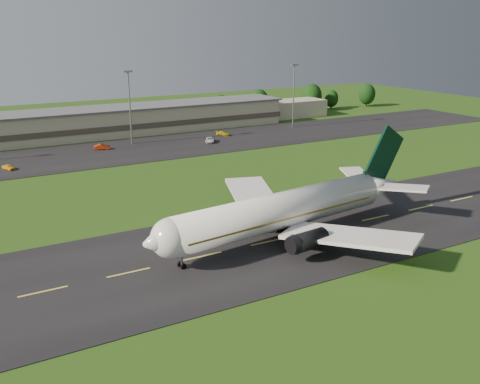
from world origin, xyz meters
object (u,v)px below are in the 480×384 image
airliner (285,210)px  service_vehicle_d (223,133)px  terminal (119,121)px  service_vehicle_a (8,167)px  service_vehicle_b (102,147)px  light_mast_centre (129,99)px  light_mast_east (294,88)px  service_vehicle_c (210,140)px

airliner → service_vehicle_d: 83.54m
terminal → service_vehicle_d: 32.41m
service_vehicle_a → service_vehicle_b: bearing=-3.4°
light_mast_centre → service_vehicle_b: (-9.41, -3.41, -11.94)m
service_vehicle_d → service_vehicle_a: bearing=151.7°
airliner → service_vehicle_b: airliner is taller
light_mast_east → service_vehicle_a: 91.01m
airliner → terminal: (3.31, 96.08, -0.67)m
service_vehicle_b → service_vehicle_c: (29.47, -5.77, 0.01)m
airliner → service_vehicle_b: 76.95m
service_vehicle_a → service_vehicle_b: size_ratio=0.82×
service_vehicle_a → service_vehicle_b: 26.86m
service_vehicle_c → terminal: bearing=155.2°
light_mast_centre → light_mast_east: bearing=0.0°
service_vehicle_a → service_vehicle_d: bearing=-15.6°
terminal → airliner: bearing=-92.0°
light_mast_centre → service_vehicle_d: 30.56m
service_vehicle_a → service_vehicle_b: service_vehicle_b is taller
service_vehicle_a → service_vehicle_c: bearing=-21.5°
light_mast_centre → service_vehicle_a: (-34.13, -13.93, -12.04)m
light_mast_east → service_vehicle_d: light_mast_east is taller
airliner → service_vehicle_c: bearing=66.1°
service_vehicle_a → light_mast_centre: bearing=-4.3°
airliner → service_vehicle_d: (29.94, 77.90, -3.93)m
service_vehicle_a → airliner: bearing=-90.4°
airliner → service_vehicle_d: airliner is taller
service_vehicle_b → light_mast_centre: bearing=-53.3°
terminal → light_mast_east: (53.60, -16.18, 8.75)m
light_mast_centre → light_mast_east: same height
airliner → service_vehicle_a: size_ratio=14.59×
light_mast_centre → service_vehicle_b: bearing=-160.1°
airliner → light_mast_centre: 80.33m
terminal → service_vehicle_d: bearing=-34.3°
terminal → service_vehicle_d: terminal is taller
light_mast_east → service_vehicle_b: 65.59m
airliner → service_vehicle_a: bearing=109.4°
service_vehicle_b → service_vehicle_c: size_ratio=0.83×
airliner → service_vehicle_c: 74.15m
service_vehicle_b → service_vehicle_d: service_vehicle_b is taller
airliner → light_mast_east: (56.91, 79.90, 8.08)m
service_vehicle_c → service_vehicle_d: service_vehicle_c is taller
light_mast_centre → terminal: bearing=85.0°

